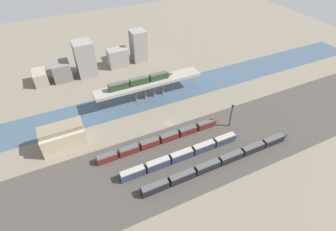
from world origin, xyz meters
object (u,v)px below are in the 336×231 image
signal_tower (231,116)px  warehouse_building (63,136)px  train_on_bridge (141,81)px  train_yard_near (222,161)px  train_yard_mid (184,154)px  train_yard_far (162,139)px

signal_tower → warehouse_building: bearing=164.1°
train_on_bridge → signal_tower: train_on_bridge is taller
train_yard_near → signal_tower: size_ratio=5.78×
train_on_bridge → train_yard_mid: 51.97m
train_yard_near → train_yard_far: size_ratio=1.21×
train_on_bridge → warehouse_building: (-47.07, -19.33, -6.93)m
train_on_bridge → warehouse_building: 51.35m
train_yard_mid → train_yard_far: size_ratio=0.96×
train_yard_far → train_yard_mid: bearing=-70.2°
train_yard_near → train_yard_mid: size_ratio=1.26×
signal_tower → train_yard_far: bearing=173.1°
warehouse_building → signal_tower: signal_tower is taller
train_on_bridge → train_yard_near: train_on_bridge is taller
train_on_bridge → train_yard_near: (13.48, -61.36, -10.66)m
train_yard_near → warehouse_building: (-60.55, 42.03, 3.74)m
train_on_bridge → warehouse_building: bearing=-157.7°
warehouse_building → signal_tower: 81.95m
train_yard_near → train_yard_mid: 16.94m
train_on_bridge → train_yard_far: size_ratio=0.61×
train_yard_near → train_yard_far: (-18.16, 23.91, -0.12)m
signal_tower → train_yard_near: bearing=-133.1°
train_on_bridge → signal_tower: 52.83m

